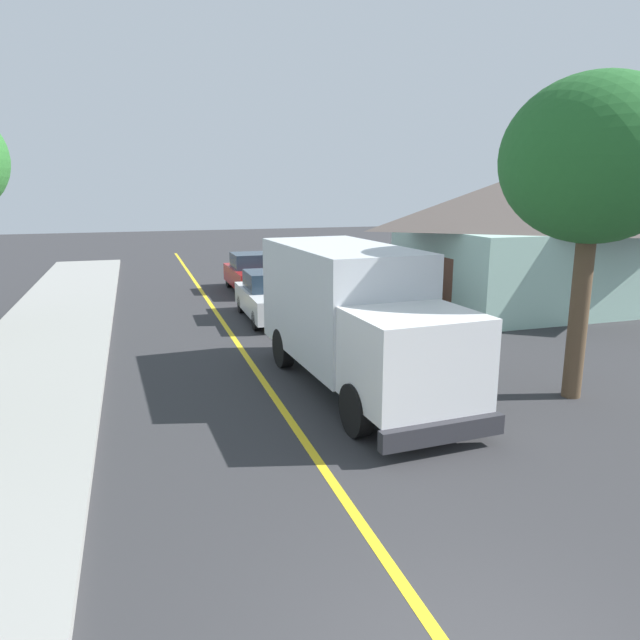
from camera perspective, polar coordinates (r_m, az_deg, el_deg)
centre_line_yellow at (r=14.79m, az=-6.27°, el=-4.96°), size 0.16×56.00×0.01m
box_truck at (r=13.19m, az=3.24°, el=0.82°), size 2.79×7.30×3.20m
parked_car_near at (r=20.30m, az=-4.87°, el=2.27°), size 1.84×4.42×1.67m
parked_car_mid at (r=25.93m, az=-6.71°, el=4.54°), size 1.84×4.42×1.67m
parked_van_across at (r=21.21m, az=4.53°, el=2.74°), size 1.83×4.41×1.67m
stop_sign at (r=16.84m, az=8.48°, el=3.65°), size 0.80×0.10×2.65m
house_across_street at (r=24.52m, az=21.32°, el=8.10°), size 10.85×7.95×5.42m
street_tree_far_side at (r=13.39m, az=25.29°, el=13.87°), size 3.77×3.77×6.76m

